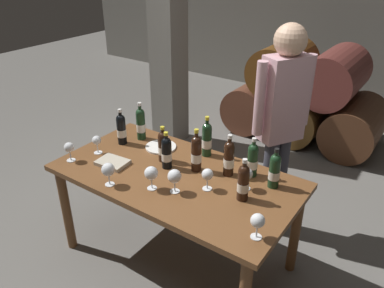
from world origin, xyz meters
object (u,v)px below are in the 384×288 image
Objects in this scene: wine_glass_6 at (151,174)px; sommelier_presenting at (282,115)px; wine_glass_5 at (97,141)px; tasting_notebook at (113,162)px; wine_bottle_6 at (163,146)px; wine_bottle_0 at (121,129)px; wine_glass_4 at (69,148)px; wine_glass_0 at (258,221)px; wine_bottle_9 at (141,124)px; wine_bottle_3 at (196,153)px; wine_glass_2 at (247,175)px; serving_plate at (161,147)px; wine_glass_7 at (174,177)px; wine_bottle_1 at (207,139)px; wine_glass_3 at (207,175)px; wine_bottle_8 at (253,160)px; wine_bottle_4 at (275,170)px; wine_bottle_7 at (167,152)px; wine_glass_1 at (108,170)px; dining_table at (176,185)px; wine_bottle_5 at (243,182)px.

sommelier_presenting reaches higher than wine_glass_6.
wine_glass_5 is 0.24m from tasting_notebook.
wine_bottle_6 is 1.24× the size of tasting_notebook.
wine_glass_4 is (-0.12, -0.42, -0.02)m from wine_bottle_0.
wine_glass_0 is at bearing -72.55° from sommelier_presenting.
wine_bottle_9 is at bearing 98.25° from tasting_notebook.
wine_bottle_3 reaches higher than wine_bottle_6.
serving_plate is at bearing 171.22° from wine_glass_2.
wine_glass_7 reaches higher than wine_glass_0.
wine_glass_6 is at bearing -106.31° from wine_bottle_3.
wine_glass_6 is (0.54, -0.51, -0.02)m from wine_bottle_9.
wine_bottle_1 is 2.06× the size of wine_glass_2.
wine_glass_3 reaches higher than wine_glass_5.
wine_bottle_3 is 1.32× the size of serving_plate.
sommelier_presenting reaches higher than wine_bottle_8.
wine_bottle_4 is 1.02× the size of wine_bottle_7.
wine_bottle_3 is at bearing 25.01° from wine_bottle_7.
wine_glass_3 is (-0.16, -0.32, -0.02)m from wine_bottle_8.
wine_bottle_1 is 1.00× the size of wine_bottle_9.
wine_glass_6 is (0.26, 0.13, 0.00)m from wine_glass_1.
wine_glass_1 reaches higher than wine_glass_0.
wine_glass_1 is (-0.17, -0.39, -0.01)m from wine_bottle_7.
wine_glass_1 reaches higher than dining_table.
wine_bottle_0 is at bearing 149.56° from wine_glass_6.
wine_bottle_5 is at bearing -74.10° from wine_bottle_8.
serving_plate is (-0.22, 0.20, -0.11)m from wine_bottle_7.
wine_glass_0 is (0.86, -0.30, -0.01)m from wine_bottle_7.
wine_bottle_1 reaches higher than wine_bottle_6.
wine_bottle_9 is 2.09× the size of wine_glass_3.
wine_bottle_6 is 0.37m from wine_glass_6.
wine_glass_3 is (-0.20, -0.15, -0.00)m from wine_glass_2.
serving_plate is (-0.31, 0.47, -0.11)m from wine_glass_6.
wine_glass_7 reaches higher than wine_glass_3.
wine_bottle_7 is at bearing 170.07° from wine_glass_3.
wine_glass_1 reaches higher than tasting_notebook.
wine_bottle_7 is at bearing 107.91° from wine_glass_6.
wine_bottle_1 is 0.58m from wine_glass_6.
wine_glass_5 is 0.80m from wine_glass_7.
sommelier_presenting reaches higher than wine_bottle_0.
wine_bottle_6 is 0.41m from wine_bottle_9.
sommelier_presenting is (0.71, 1.10, 0.17)m from wine_glass_1.
wine_glass_0 is at bearing 1.01° from wine_glass_4.
wine_glass_6 is at bearing -11.56° from wine_glass_5.
wine_glass_4 is (-1.26, -0.30, -0.02)m from wine_bottle_5.
wine_glass_7 is 0.09× the size of sommelier_presenting.
wine_glass_4 is (-0.77, -0.64, -0.03)m from wine_bottle_1.
wine_bottle_6 is 0.47m from wine_glass_1.
wine_bottle_6 is at bearing -163.43° from wine_bottle_8.
wine_glass_1 is 1.13× the size of wine_glass_5.
wine_bottle_6 is at bearing 142.48° from wine_bottle_7.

